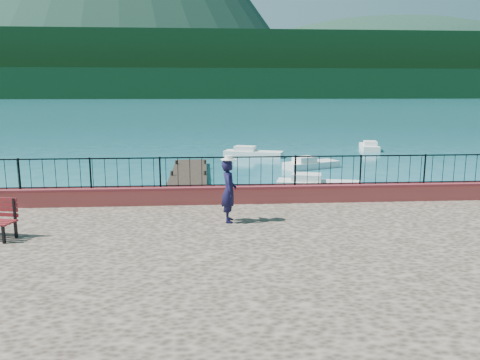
{
  "coord_description": "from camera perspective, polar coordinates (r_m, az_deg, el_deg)",
  "views": [
    {
      "loc": [
        -1.01,
        -11.27,
        4.85
      ],
      "look_at": [
        -0.04,
        2.0,
        2.3
      ],
      "focal_mm": 35.0,
      "sensor_mm": 36.0,
      "label": 1
    }
  ],
  "objects": [
    {
      "name": "boat_1",
      "position": [
        23.57,
        9.59,
        -0.19
      ],
      "size": [
        4.31,
        2.29,
        0.8
      ],
      "primitive_type": "cube",
      "rotation": [
        0.0,
        0.0,
        -0.25
      ],
      "color": "silver",
      "rests_on": "ground"
    },
    {
      "name": "boat_2",
      "position": [
        30.01,
        8.7,
        2.19
      ],
      "size": [
        3.82,
        2.67,
        0.8
      ],
      "primitive_type": "cube",
      "rotation": [
        0.0,
        0.0,
        0.42
      ],
      "color": "silver",
      "rests_on": "ground"
    },
    {
      "name": "hat",
      "position": [
        12.92,
        -1.39,
        2.74
      ],
      "size": [
        0.44,
        0.44,
        0.12
      ],
      "primitive_type": "cylinder",
      "color": "white",
      "rests_on": "person"
    },
    {
      "name": "dock",
      "position": [
        23.76,
        -6.48,
        -0.64
      ],
      "size": [
        2.0,
        16.0,
        0.3
      ],
      "primitive_type": "cube",
      "color": "#2D231C",
      "rests_on": "ground"
    },
    {
      "name": "railing",
      "position": [
        15.23,
        -0.31,
        1.04
      ],
      "size": [
        27.0,
        0.05,
        0.95
      ],
      "primitive_type": "cube",
      "color": "black",
      "rests_on": "parapet"
    },
    {
      "name": "boat_4",
      "position": [
        34.91,
        1.65,
        3.51
      ],
      "size": [
        4.52,
        2.7,
        0.8
      ],
      "primitive_type": "cube",
      "rotation": [
        0.0,
        0.0,
        -0.35
      ],
      "color": "white",
      "rests_on": "ground"
    },
    {
      "name": "parapet",
      "position": [
        15.37,
        -0.31,
        -1.78
      ],
      "size": [
        28.0,
        0.46,
        0.58
      ],
      "primitive_type": "cube",
      "color": "#A5403B",
      "rests_on": "promenade"
    },
    {
      "name": "person",
      "position": [
        13.08,
        -1.37,
        -1.36
      ],
      "size": [
        0.43,
        0.65,
        1.77
      ],
      "primitive_type": "imported",
      "rotation": [
        0.0,
        0.0,
        1.56
      ],
      "color": "black",
      "rests_on": "promenade"
    },
    {
      "name": "far_forest",
      "position": [
        311.3,
        -4.07,
        11.57
      ],
      "size": [
        900.0,
        60.0,
        18.0
      ],
      "primitive_type": "cube",
      "color": "black",
      "rests_on": "ground"
    },
    {
      "name": "companion_hill",
      "position": [
        612.55,
        17.24,
        9.91
      ],
      "size": [
        448.0,
        384.0,
        180.0
      ],
      "primitive_type": "ellipsoid",
      "color": "#142D23",
      "rests_on": "ground"
    },
    {
      "name": "boat_5",
      "position": [
        40.56,
        15.49,
        4.15
      ],
      "size": [
        2.05,
        3.81,
        0.8
      ],
      "primitive_type": "cube",
      "rotation": [
        0.0,
        0.0,
        1.35
      ],
      "color": "silver",
      "rests_on": "ground"
    },
    {
      "name": "foothills",
      "position": [
        371.67,
        -4.13,
        13.45
      ],
      "size": [
        900.0,
        120.0,
        44.0
      ],
      "primitive_type": "cube",
      "color": "black",
      "rests_on": "ground"
    },
    {
      "name": "ground",
      "position": [
        12.31,
        0.89,
        -12.35
      ],
      "size": [
        2000.0,
        2000.0,
        0.0
      ],
      "primitive_type": "plane",
      "color": "#19596B",
      "rests_on": "ground"
    }
  ]
}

